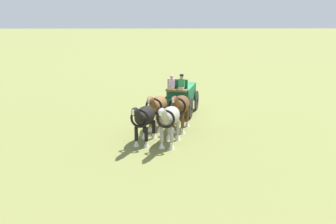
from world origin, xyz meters
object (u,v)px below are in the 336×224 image
object	(u,v)px
show_wagon	(181,95)
draft_horse_rear_off	(157,106)
draft_horse_lead_off	(144,117)
draft_horse_lead_near	(169,118)
draft_horse_rear_near	(180,106)

from	to	relation	value
show_wagon	draft_horse_rear_off	size ratio (longest dim) A/B	1.93
draft_horse_rear_off	draft_horse_lead_off	size ratio (longest dim) A/B	1.00
draft_horse_lead_near	draft_horse_rear_near	bearing A→B (deg)	165.88
draft_horse_rear_off	draft_horse_lead_off	distance (m)	2.60
show_wagon	draft_horse_lead_near	world-z (taller)	show_wagon
show_wagon	draft_horse_rear_off	xyz separation A→B (m)	(3.29, -1.50, 0.08)
draft_horse_rear_near	draft_horse_lead_near	xyz separation A→B (m)	(2.53, -0.64, -0.00)
draft_horse_rear_near	draft_horse_lead_off	world-z (taller)	draft_horse_rear_near
show_wagon	draft_horse_lead_near	size ratio (longest dim) A/B	1.90
draft_horse_lead_near	draft_horse_lead_off	xyz separation A→B (m)	(-0.32, -1.26, -0.05)
draft_horse_rear_near	draft_horse_rear_off	distance (m)	1.30
draft_horse_rear_off	draft_horse_lead_near	distance (m)	2.91
draft_horse_rear_near	draft_horse_lead_off	bearing A→B (deg)	-40.64
draft_horse_rear_off	draft_horse_lead_off	world-z (taller)	draft_horse_lead_off
draft_horse_lead_near	draft_horse_lead_off	world-z (taller)	draft_horse_lead_near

